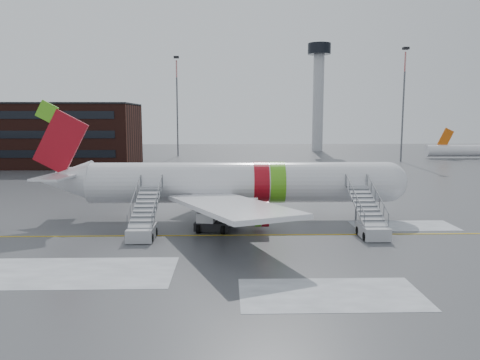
{
  "coord_description": "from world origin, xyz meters",
  "views": [
    {
      "loc": [
        4.4,
        -38.31,
        9.59
      ],
      "look_at": [
        5.48,
        3.24,
        4.0
      ],
      "focal_mm": 35.0,
      "sensor_mm": 36.0,
      "label": 1
    }
  ],
  "objects_px": {
    "airstair_fwd": "(370,223)",
    "pushback_tug": "(210,223)",
    "airstair_aft": "(143,224)",
    "airliner": "(229,183)"
  },
  "relations": [
    {
      "from": "airstair_fwd",
      "to": "pushback_tug",
      "type": "bearing_deg",
      "value": 172.76
    },
    {
      "from": "airstair_aft",
      "to": "pushback_tug",
      "type": "height_order",
      "value": "airstair_aft"
    },
    {
      "from": "airstair_fwd",
      "to": "pushback_tug",
      "type": "relative_size",
      "value": 2.48
    },
    {
      "from": "airstair_aft",
      "to": "airliner",
      "type": "bearing_deg",
      "value": 43.22
    },
    {
      "from": "airliner",
      "to": "airstair_aft",
      "type": "relative_size",
      "value": 4.55
    },
    {
      "from": "pushback_tug",
      "to": "airstair_aft",
      "type": "bearing_deg",
      "value": -162.57
    },
    {
      "from": "airliner",
      "to": "airstair_fwd",
      "type": "distance_m",
      "value": 13.4
    },
    {
      "from": "airliner",
      "to": "pushback_tug",
      "type": "distance_m",
      "value": 5.8
    },
    {
      "from": "airliner",
      "to": "airstair_fwd",
      "type": "xyz_separation_m",
      "value": [
        11.46,
        -6.54,
        -2.35
      ]
    },
    {
      "from": "airstair_fwd",
      "to": "airstair_aft",
      "type": "xyz_separation_m",
      "value": [
        -18.42,
        0.0,
        0.0
      ]
    }
  ]
}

